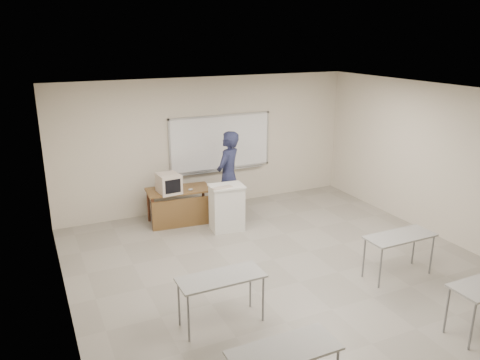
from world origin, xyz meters
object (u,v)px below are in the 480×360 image
whiteboard (221,143)px  mouse (191,190)px  presenter (228,176)px  laptop (172,185)px  instructor_desk (181,200)px  podium (227,207)px  keyboard (222,188)px  crt_monitor (169,183)px

whiteboard → mouse: (-1.06, -0.87, -0.71)m
presenter → whiteboard: bearing=-142.1°
laptop → presenter: 1.23m
instructor_desk → laptop: bearing=115.8°
podium → keyboard: 0.53m
mouse → presenter: 0.87m
instructor_desk → keyboard: size_ratio=3.25×
whiteboard → crt_monitor: whiteboard is taller
mouse → laptop: bearing=134.2°
instructor_desk → crt_monitor: bearing=-171.6°
instructor_desk → presenter: presenter is taller
instructor_desk → keyboard: bearing=-47.8°
laptop → whiteboard: bearing=24.2°
podium → crt_monitor: 1.30m
whiteboard → laptop: (-1.36, -0.51, -0.67)m
whiteboard → podium: 1.84m
crt_monitor → keyboard: 1.17m
whiteboard → keyboard: size_ratio=6.00×
podium → presenter: presenter is taller
mouse → keyboard: bearing=-56.2°
whiteboard → instructor_desk: 1.76m
podium → instructor_desk: bearing=143.5°
instructor_desk → podium: size_ratio=1.40×
whiteboard → podium: size_ratio=2.58×
instructor_desk → crt_monitor: 0.49m
crt_monitor → keyboard: (0.86, -0.80, 0.02)m
presenter → instructor_desk: bearing=-46.5°
keyboard → presenter: 0.80m
whiteboard → instructor_desk: bearing=-148.3°
instructor_desk → keyboard: (0.61, -0.81, 0.44)m
keyboard → mouse: bearing=112.8°
crt_monitor → mouse: 0.49m
crt_monitor → presenter: bearing=-10.3°
instructor_desk → mouse: bearing=-19.0°
podium → keyboard: size_ratio=2.32×
whiteboard → crt_monitor: 1.79m
whiteboard → keyboard: bearing=-112.3°
instructor_desk → mouse: size_ratio=12.82×
keyboard → presenter: presenter is taller
podium → presenter: (0.28, 0.55, 0.49)m
crt_monitor → keyboard: bearing=-47.5°
instructor_desk → presenter: size_ratio=0.69×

